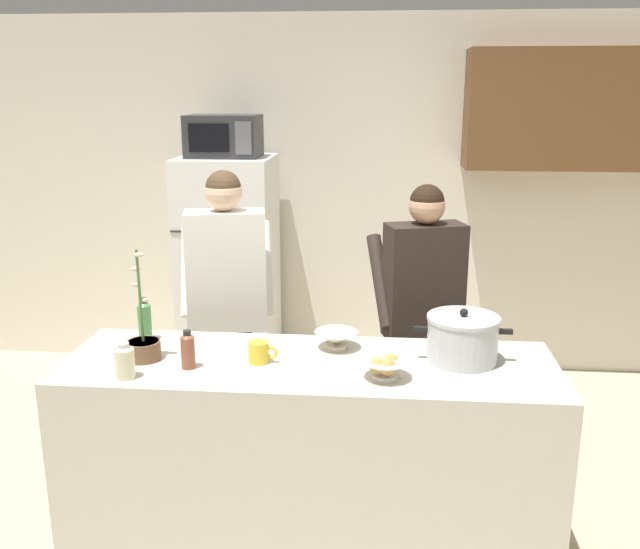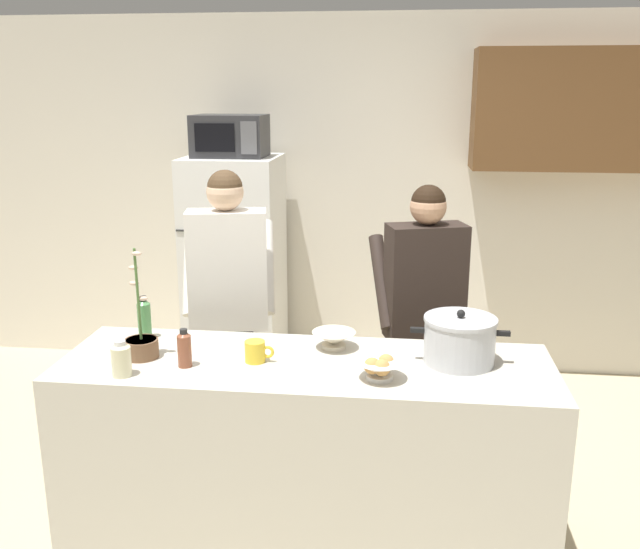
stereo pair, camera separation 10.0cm
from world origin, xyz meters
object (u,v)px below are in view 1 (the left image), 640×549
object	(u,v)px
refrigerator	(230,272)
bread_bowl	(385,367)
empty_bowl	(336,339)
bottle_mid_counter	(188,350)
person_by_sink	(423,297)
coffee_mug	(259,352)
bottle_far_corner	(145,319)
bottle_near_edge	(125,361)
microwave	(224,136)
cooking_pot	(462,339)
potted_orchid	(143,345)
person_near_pot	(227,285)

from	to	relation	value
refrigerator	bread_bowl	world-z (taller)	refrigerator
empty_bowl	bottle_mid_counter	size ratio (longest dim) A/B	1.19
person_by_sink	coffee_mug	distance (m)	1.09
person_by_sink	bottle_far_corner	xyz separation A→B (m)	(-1.34, -0.55, 0.02)
bottle_near_edge	bottle_far_corner	world-z (taller)	bottle_far_corner
bottle_mid_counter	bottle_far_corner	size ratio (longest dim) A/B	0.82
person_by_sink	bottle_near_edge	world-z (taller)	person_by_sink
microwave	person_by_sink	xyz separation A→B (m)	(1.30, -1.07, -0.77)
coffee_mug	bottle_far_corner	size ratio (longest dim) A/B	0.63
cooking_pot	bottle_mid_counter	world-z (taller)	cooking_pot
potted_orchid	bread_bowl	bearing A→B (deg)	-6.35
person_by_sink	cooking_pot	world-z (taller)	person_by_sink
person_near_pot	bottle_far_corner	bearing A→B (deg)	-118.45
bread_bowl	empty_bowl	size ratio (longest dim) A/B	1.00
bread_bowl	bottle_near_edge	world-z (taller)	bottle_near_edge
bread_bowl	potted_orchid	bearing A→B (deg)	173.65
bottle_far_corner	person_by_sink	bearing A→B (deg)	22.37
bottle_mid_counter	potted_orchid	xyz separation A→B (m)	(-0.22, 0.08, -0.02)
person_near_pot	bottle_mid_counter	size ratio (longest dim) A/B	9.81
empty_bowl	potted_orchid	world-z (taller)	potted_orchid
cooking_pot	empty_bowl	bearing A→B (deg)	169.34
refrigerator	potted_orchid	world-z (taller)	refrigerator
person_by_sink	empty_bowl	world-z (taller)	person_by_sink
bread_bowl	bottle_near_edge	distance (m)	1.08
bread_bowl	bottle_far_corner	world-z (taller)	bottle_far_corner
bottle_mid_counter	refrigerator	bearing A→B (deg)	97.33
bottle_mid_counter	person_near_pot	bearing A→B (deg)	91.03
bottle_near_edge	microwave	bearing A→B (deg)	90.59
coffee_mug	bottle_far_corner	distance (m)	0.64
person_near_pot	bottle_near_edge	size ratio (longest dim) A/B	10.83
person_near_pot	potted_orchid	size ratio (longest dim) A/B	3.34
microwave	bottle_near_edge	world-z (taller)	microwave
bread_bowl	cooking_pot	bearing A→B (deg)	33.48
potted_orchid	bottle_far_corner	bearing A→B (deg)	107.15
coffee_mug	bread_bowl	world-z (taller)	bread_bowl
bread_bowl	bottle_far_corner	bearing A→B (deg)	162.49
person_near_pot	bottle_far_corner	world-z (taller)	person_near_pot
microwave	bottle_mid_counter	size ratio (longest dim) A/B	2.81
person_by_sink	refrigerator	bearing A→B (deg)	139.93
person_by_sink	cooking_pot	bearing A→B (deg)	-78.99
bottle_far_corner	potted_orchid	distance (m)	0.25
person_by_sink	coffee_mug	xyz separation A→B (m)	(-0.75, -0.78, -0.03)
person_near_pot	potted_orchid	distance (m)	0.79
refrigerator	cooking_pot	xyz separation A→B (m)	(1.43, -1.78, 0.21)
bottle_mid_counter	bottle_far_corner	world-z (taller)	bottle_far_corner
refrigerator	person_near_pot	bearing A→B (deg)	-78.05
microwave	coffee_mug	distance (m)	2.09
cooking_pot	bottle_far_corner	bearing A→B (deg)	174.74
person_by_sink	empty_bowl	size ratio (longest dim) A/B	7.93
cooking_pot	bottle_near_edge	size ratio (longest dim) A/B	2.76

